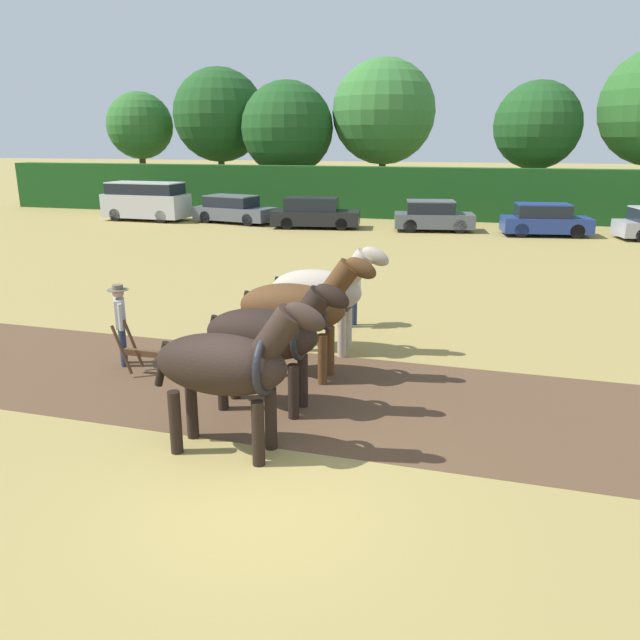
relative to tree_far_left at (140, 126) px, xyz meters
The scene contains 20 objects.
ground_plane 40.10m from the tree_far_left, 57.35° to the right, with size 240.00×240.00×0.00m, color #998447.
plowed_furrow_strip 34.81m from the tree_far_left, 61.11° to the right, with size 26.14×4.23×0.01m, color brown.
hedgerow 22.15m from the tree_far_left, 10.59° to the right, with size 56.40×1.29×2.88m, color #194719.
tree_far_left is the anchor object (origin of this frame).
tree_left 5.77m from the tree_far_left, ahead, with size 6.18×6.18×9.05m.
tree_center_left 10.90m from the tree_far_left, ahead, with size 5.91×5.91×8.02m.
tree_center 16.91m from the tree_far_left, ahead, with size 6.55×6.55×9.35m.
tree_center_right 26.14m from the tree_far_left, ahead, with size 4.91×4.91×7.61m.
draft_horse_lead_left 38.73m from the tree_far_left, 57.63° to the right, with size 2.70×0.95×2.43m.
draft_horse_lead_right 37.42m from the tree_far_left, 56.31° to the right, with size 2.62×0.93×2.32m.
draft_horse_trail_left 36.13m from the tree_far_left, 54.87° to the right, with size 2.79×0.97×2.47m.
draft_horse_trail_right 34.87m from the tree_far_left, 53.35° to the right, with size 2.70×0.99×2.40m.
plow 35.52m from the tree_far_left, 58.98° to the right, with size 1.54×0.46×1.13m.
farmer_at_plow 34.54m from the tree_far_left, 60.16° to the right, with size 0.43×0.55×1.67m.
farmer_beside_team 33.52m from the tree_far_left, 50.99° to the right, with size 0.42×0.62×1.66m.
parked_van 11.05m from the tree_far_left, 58.99° to the right, with size 4.71×2.09×2.11m.
parked_car_left 14.19m from the tree_far_left, 39.10° to the right, with size 4.68×2.65×1.48m.
parked_car_center_left 18.35m from the tree_far_left, 31.17° to the right, with size 4.68×2.47×1.55m.
parked_car_center 23.35m from the tree_far_left, 22.35° to the right, with size 4.11×2.42×1.50m.
parked_car_center_right 28.27m from the tree_far_left, 18.68° to the right, with size 4.24×2.32×1.51m.
Camera 1 is at (2.65, -6.72, 4.43)m, focal length 35.00 mm.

